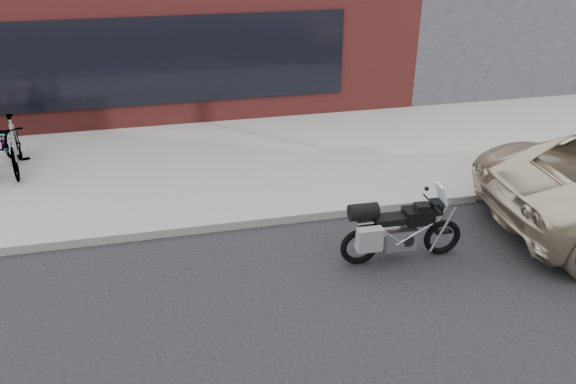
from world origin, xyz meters
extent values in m
cube|color=gray|center=(0.00, 7.00, 0.07)|extent=(44.00, 6.00, 0.15)
cube|color=maroon|center=(-2.00, 14.00, 2.25)|extent=(14.00, 10.00, 4.50)
cube|color=black|center=(-2.00, 8.97, 1.70)|extent=(10.00, 0.08, 2.00)
torus|color=black|center=(1.33, 2.61, 0.29)|extent=(0.60, 0.11, 0.60)
torus|color=black|center=(2.67, 2.59, 0.29)|extent=(0.60, 0.11, 0.60)
cube|color=#B7B7BC|center=(1.96, 2.60, 0.37)|extent=(0.50, 0.28, 0.34)
cube|color=black|center=(2.22, 2.60, 0.73)|extent=(0.45, 0.29, 0.23)
cube|color=black|center=(1.78, 2.60, 0.71)|extent=(0.50, 0.26, 0.11)
cube|color=black|center=(1.46, 2.61, 0.64)|extent=(0.27, 0.20, 0.12)
cube|color=black|center=(2.49, 2.59, 0.85)|extent=(0.16, 0.22, 0.20)
cube|color=silver|center=(2.55, 2.59, 1.07)|extent=(0.13, 0.27, 0.30)
cylinder|color=black|center=(2.43, 2.59, 0.91)|extent=(0.04, 0.63, 0.03)
cube|color=#B7B7BC|center=(1.36, 2.61, 0.77)|extent=(0.25, 0.27, 0.03)
cube|color=slate|center=(1.39, 2.38, 0.55)|extent=(0.38, 0.17, 0.36)
cylinder|color=black|center=(1.36, 2.61, 0.89)|extent=(0.43, 0.26, 0.25)
cylinder|color=#B7B7BC|center=(1.60, 2.75, 0.31)|extent=(0.50, 0.08, 0.17)
imported|color=gray|center=(-4.58, 7.14, 0.61)|extent=(0.72, 1.77, 0.91)
imported|color=gray|center=(-4.28, 7.00, 0.68)|extent=(0.78, 1.83, 1.07)
camera|label=1|loc=(-1.28, -4.11, 4.86)|focal=35.00mm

